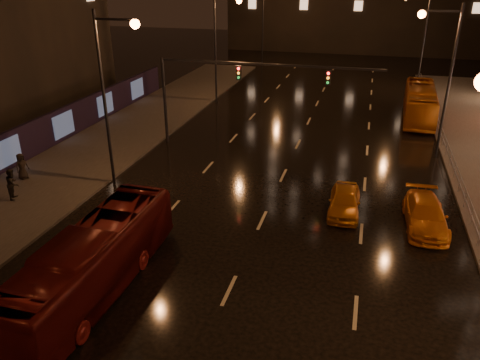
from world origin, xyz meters
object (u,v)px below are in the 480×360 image
object	(u,v)px
pedestrian_c	(22,166)
bus_red	(93,262)
bus_curb	(420,103)
taxi_far	(425,215)
pedestrian_b	(13,184)
taxi_near	(345,201)

from	to	relation	value
pedestrian_c	bus_red	bearing A→B (deg)	-112.63
bus_curb	taxi_far	bearing A→B (deg)	-90.15
bus_red	pedestrian_b	size ratio (longest dim) A/B	5.71
bus_red	pedestrian_c	bearing A→B (deg)	140.66
bus_red	pedestrian_b	world-z (taller)	bus_red
pedestrian_c	pedestrian_b	bearing A→B (deg)	-133.33
bus_curb	pedestrian_c	xyz separation A→B (m)	(-24.19, -20.22, -0.46)
bus_curb	pedestrian_c	world-z (taller)	bus_curb
bus_curb	pedestrian_c	distance (m)	31.53
pedestrian_b	pedestrian_c	size ratio (longest dim) A/B	1.09
taxi_near	pedestrian_b	xyz separation A→B (m)	(-17.83, -3.41, 0.35)
bus_curb	pedestrian_c	bearing A→B (deg)	-137.36
bus_red	taxi_near	xyz separation A→B (m)	(9.12, 9.45, -0.72)
taxi_far	pedestrian_b	xyz separation A→B (m)	(-21.83, -2.94, 0.35)
pedestrian_b	bus_red	bearing A→B (deg)	-148.39
taxi_far	taxi_near	bearing A→B (deg)	170.72
taxi_far	pedestrian_b	bearing A→B (deg)	-174.90
taxi_near	pedestrian_b	distance (m)	18.16
pedestrian_b	pedestrian_c	world-z (taller)	pedestrian_b
taxi_far	pedestrian_c	distance (m)	23.20
bus_red	taxi_far	xyz separation A→B (m)	(13.12, 8.97, -0.72)
bus_red	pedestrian_c	size ratio (longest dim) A/B	6.20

